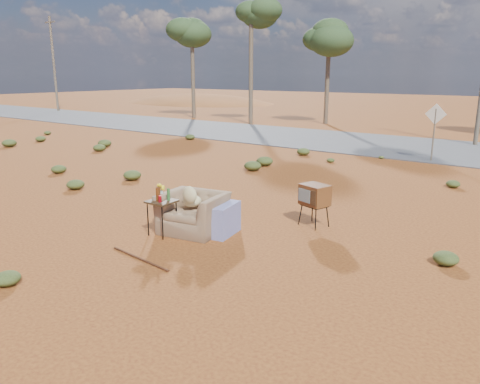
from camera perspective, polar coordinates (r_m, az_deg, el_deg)
The scene contains 13 objects.
ground at distance 9.60m, azimuth -6.28°, elevation -5.85°, with size 140.00×140.00×0.00m, color #9A561E.
highway at distance 22.66m, azimuth 20.57°, elevation 5.09°, with size 140.00×7.00×0.04m, color #565659.
dirt_mound at distance 54.45m, azimuth -5.08°, elevation 10.79°, with size 26.00×18.00×2.00m, color #A05626.
armchair at distance 9.90m, azimuth -5.12°, elevation -1.99°, with size 1.62×1.22×1.13m.
tv_unit at distance 10.34m, azimuth 9.08°, elevation -0.42°, with size 0.69×0.62×0.94m.
side_table at distance 9.79m, azimuth -9.57°, elevation -0.82°, with size 0.53×0.53×1.05m.
rusty_bar at distance 8.77m, azimuth -12.10°, elevation -7.94°, with size 0.04×0.04×1.63m, color #532916.
road_sign at distance 19.22m, azimuth 22.67°, elevation 7.87°, with size 0.78×0.06×2.19m.
eucalyptus_far_left at distance 36.02m, azimuth -5.88°, elevation 18.45°, with size 3.20×3.20×7.10m.
eucalyptus_left at distance 31.57m, azimuth 1.38°, elevation 20.90°, with size 3.20×3.20×8.10m.
eucalyptus_near_left at distance 31.95m, azimuth 10.82°, elevation 17.94°, with size 3.20×3.20×6.60m.
utility_pole_west at distance 45.14m, azimuth -21.77°, elevation 14.41°, with size 1.40×0.20×8.00m.
scrub_patch at distance 13.39m, azimuth 4.00°, elevation 0.65°, with size 17.49×8.07×0.33m.
Camera 1 is at (6.19, -6.55, 3.29)m, focal length 35.00 mm.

